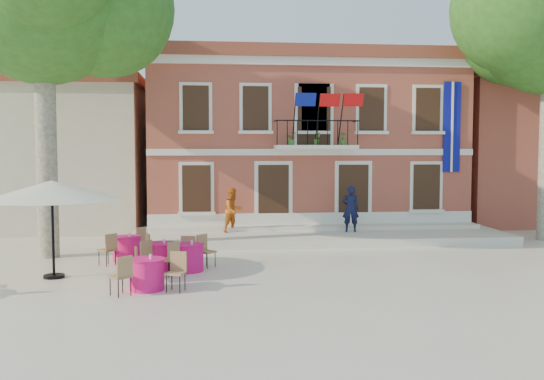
{
  "coord_description": "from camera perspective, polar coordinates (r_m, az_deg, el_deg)",
  "views": [
    {
      "loc": [
        -2.09,
        -17.59,
        3.47
      ],
      "look_at": [
        0.09,
        3.5,
        1.99
      ],
      "focal_mm": 40.0,
      "sensor_mm": 36.0,
      "label": 1
    }
  ],
  "objects": [
    {
      "name": "ground",
      "position": [
        18.05,
        0.88,
        -7.09
      ],
      "size": [
        90.0,
        90.0,
        0.0
      ],
      "primitive_type": "plane",
      "color": "beige",
      "rests_on": "ground"
    },
    {
      "name": "main_building",
      "position": [
        27.88,
        2.55,
        4.63
      ],
      "size": [
        13.5,
        9.59,
        7.5
      ],
      "color": "#A5423B",
      "rests_on": "ground"
    },
    {
      "name": "neighbor_west",
      "position": [
        29.53,
        -20.46,
        3.25
      ],
      "size": [
        9.4,
        9.4,
        6.4
      ],
      "color": "beige",
      "rests_on": "ground"
    },
    {
      "name": "neighbor_east",
      "position": [
        32.81,
        23.52,
        3.22
      ],
      "size": [
        9.4,
        9.4,
        6.4
      ],
      "color": "#A5423B",
      "rests_on": "ground"
    },
    {
      "name": "terrace",
      "position": [
        22.61,
        4.61,
        -4.46
      ],
      "size": [
        14.0,
        3.4,
        0.3
      ],
      "primitive_type": "cube",
      "color": "silver",
      "rests_on": "ground"
    },
    {
      "name": "patio_umbrella",
      "position": [
        17.06,
        -20.01,
        -0.03
      ],
      "size": [
        3.51,
        3.51,
        2.61
      ],
      "color": "black",
      "rests_on": "ground"
    },
    {
      "name": "pedestrian_navy",
      "position": [
        23.03,
        7.4,
        -1.76
      ],
      "size": [
        0.71,
        0.53,
        1.75
      ],
      "primitive_type": "imported",
      "rotation": [
        0.0,
        0.0,
        2.95
      ],
      "color": "black",
      "rests_on": "terrace"
    },
    {
      "name": "pedestrian_orange",
      "position": [
        22.76,
        -3.67,
        -1.92
      ],
      "size": [
        1.02,
        0.98,
        1.66
      ],
      "primitive_type": "imported",
      "rotation": [
        0.0,
        0.0,
        0.63
      ],
      "color": "#D06218",
      "rests_on": "terrace"
    },
    {
      "name": "cafe_table_0",
      "position": [
        15.21,
        -11.7,
        -7.62
      ],
      "size": [
        1.84,
        1.77,
        0.95
      ],
      "color": "#EC1676",
      "rests_on": "ground"
    },
    {
      "name": "cafe_table_1",
      "position": [
        17.27,
        -7.87,
        -6.22
      ],
      "size": [
        1.62,
        1.69,
        0.95
      ],
      "color": "#EC1676",
      "rests_on": "ground"
    },
    {
      "name": "cafe_table_3",
      "position": [
        19.11,
        -13.5,
        -5.3
      ],
      "size": [
        1.59,
        1.72,
        0.95
      ],
      "color": "#EC1676",
      "rests_on": "ground"
    },
    {
      "name": "cafe_table_4",
      "position": [
        17.63,
        -10.41,
        -6.01
      ],
      "size": [
        1.76,
        1.84,
        0.95
      ],
      "color": "#EC1676",
      "rests_on": "ground"
    }
  ]
}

